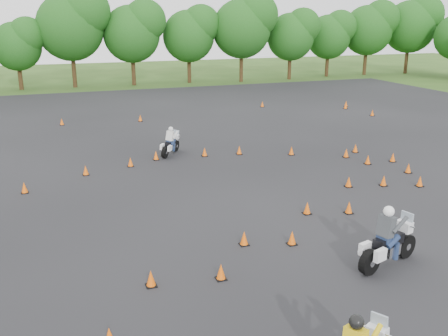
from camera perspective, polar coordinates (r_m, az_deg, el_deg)
name	(u,v)px	position (r m, az deg, el deg)	size (l,w,h in m)	color
ground	(263,232)	(17.52, 4.50, -7.35)	(140.00, 140.00, 0.00)	#2D5119
asphalt_pad	(209,181)	(22.74, -1.72, -1.50)	(62.00, 62.00, 0.00)	black
treeline	(132,45)	(50.26, -10.45, 13.62)	(86.67, 32.54, 10.71)	#1B4E16
traffic_cones	(216,180)	(22.17, -0.93, -1.37)	(36.76, 33.37, 0.45)	#F15C0A
rider_grey	(390,235)	(15.68, 18.42, -7.31)	(2.54, 0.78, 1.96)	#393C40
rider_white	(170,140)	(27.04, -6.24, 3.16)	(2.07, 0.63, 1.60)	silver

